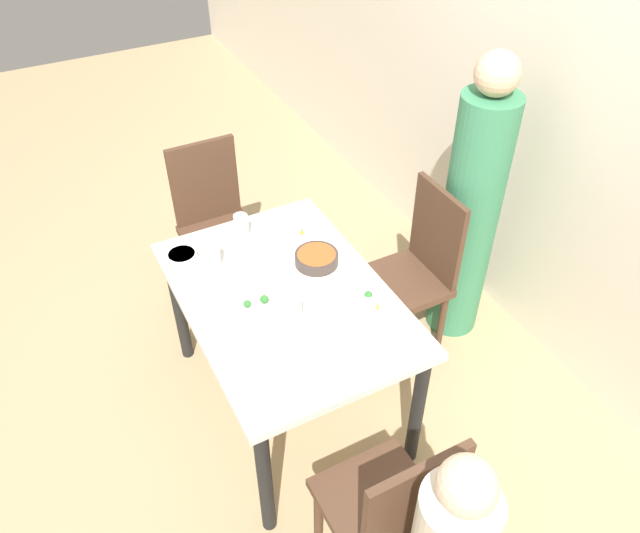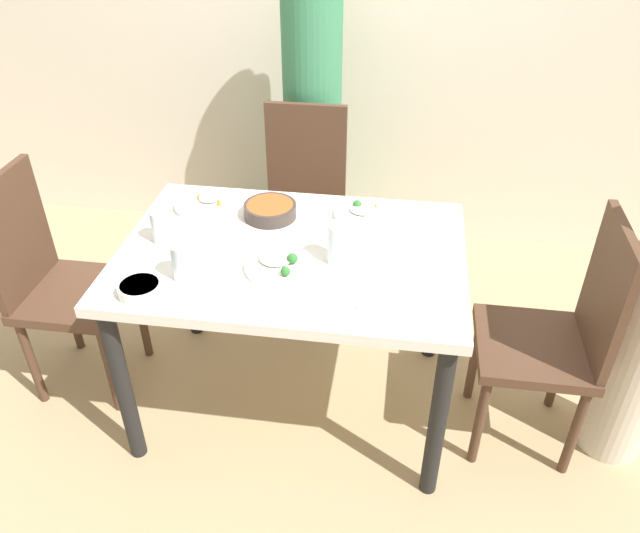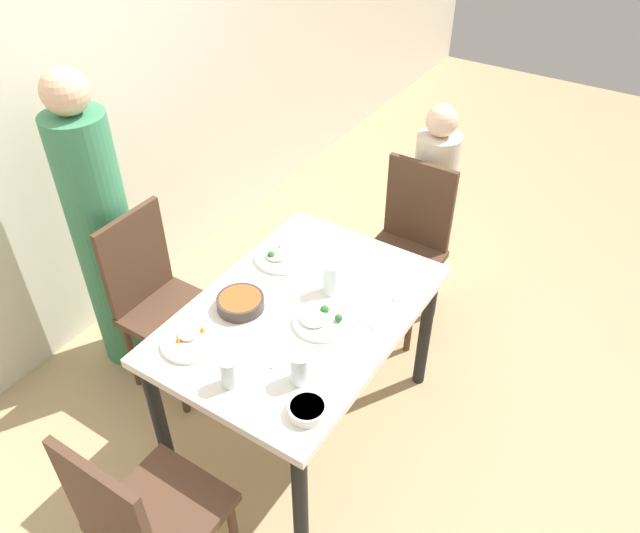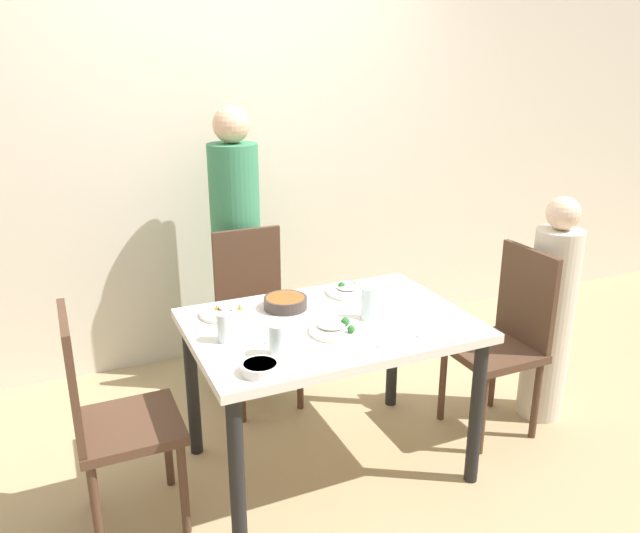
{
  "view_description": "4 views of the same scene",
  "coord_description": "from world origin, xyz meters",
  "px_view_note": "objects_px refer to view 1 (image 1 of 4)",
  "views": [
    {
      "loc": [
        1.81,
        -0.78,
        2.59
      ],
      "look_at": [
        0.14,
        0.1,
        0.97
      ],
      "focal_mm": 35.0,
      "sensor_mm": 36.0,
      "label": 1
    },
    {
      "loc": [
        0.37,
        -1.8,
        1.95
      ],
      "look_at": [
        0.11,
        -0.09,
        0.75
      ],
      "focal_mm": 35.0,
      "sensor_mm": 36.0,
      "label": 2
    },
    {
      "loc": [
        -1.57,
        -1.11,
        2.51
      ],
      "look_at": [
        0.09,
        -0.04,
        0.93
      ],
      "focal_mm": 35.0,
      "sensor_mm": 36.0,
      "label": 3
    },
    {
      "loc": [
        -1.06,
        -2.26,
        1.84
      ],
      "look_at": [
        -0.02,
        0.06,
        0.98
      ],
      "focal_mm": 35.0,
      "sensor_mm": 36.0,
      "label": 4
    }
  ],
  "objects_px": {
    "plate_rice_adult": "(367,306)",
    "glass_water_tall": "(211,256)",
    "chair_adult_spot": "(415,269)",
    "chair_child_spot": "(391,510)",
    "person_adult": "(470,214)",
    "bowl_curry": "(317,258)"
  },
  "relations": [
    {
      "from": "chair_adult_spot",
      "to": "glass_water_tall",
      "type": "distance_m",
      "value": 1.05
    },
    {
      "from": "chair_adult_spot",
      "to": "glass_water_tall",
      "type": "relative_size",
      "value": 7.4
    },
    {
      "from": "bowl_curry",
      "to": "plate_rice_adult",
      "type": "xyz_separation_m",
      "value": [
        0.36,
        0.05,
        -0.02
      ]
    },
    {
      "from": "chair_adult_spot",
      "to": "person_adult",
      "type": "bearing_deg",
      "value": 90.0
    },
    {
      "from": "chair_child_spot",
      "to": "plate_rice_adult",
      "type": "relative_size",
      "value": 3.77
    },
    {
      "from": "chair_adult_spot",
      "to": "glass_water_tall",
      "type": "height_order",
      "value": "chair_adult_spot"
    },
    {
      "from": "chair_child_spot",
      "to": "bowl_curry",
      "type": "xyz_separation_m",
      "value": [
        -1.07,
        0.26,
        0.26
      ]
    },
    {
      "from": "chair_child_spot",
      "to": "chair_adult_spot",
      "type": "bearing_deg",
      "value": -127.81
    },
    {
      "from": "bowl_curry",
      "to": "chair_child_spot",
      "type": "bearing_deg",
      "value": -13.73
    },
    {
      "from": "chair_child_spot",
      "to": "bowl_curry",
      "type": "distance_m",
      "value": 1.13
    },
    {
      "from": "plate_rice_adult",
      "to": "glass_water_tall",
      "type": "height_order",
      "value": "glass_water_tall"
    },
    {
      "from": "chair_adult_spot",
      "to": "plate_rice_adult",
      "type": "xyz_separation_m",
      "value": [
        0.33,
        -0.5,
        0.25
      ]
    },
    {
      "from": "chair_adult_spot",
      "to": "chair_child_spot",
      "type": "bearing_deg",
      "value": -37.81
    },
    {
      "from": "plate_rice_adult",
      "to": "bowl_curry",
      "type": "bearing_deg",
      "value": -171.73
    },
    {
      "from": "chair_child_spot",
      "to": "bowl_curry",
      "type": "bearing_deg",
      "value": -103.73
    },
    {
      "from": "person_adult",
      "to": "chair_child_spot",
      "type": "bearing_deg",
      "value": -46.97
    },
    {
      "from": "person_adult",
      "to": "bowl_curry",
      "type": "distance_m",
      "value": 0.86
    },
    {
      "from": "chair_adult_spot",
      "to": "bowl_curry",
      "type": "distance_m",
      "value": 0.61
    },
    {
      "from": "chair_child_spot",
      "to": "plate_rice_adult",
      "type": "height_order",
      "value": "chair_child_spot"
    },
    {
      "from": "chair_child_spot",
      "to": "person_adult",
      "type": "height_order",
      "value": "person_adult"
    },
    {
      "from": "chair_adult_spot",
      "to": "person_adult",
      "type": "height_order",
      "value": "person_adult"
    },
    {
      "from": "person_adult",
      "to": "bowl_curry",
      "type": "xyz_separation_m",
      "value": [
        -0.03,
        -0.86,
        0.02
      ]
    }
  ]
}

